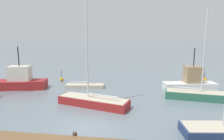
{
  "coord_description": "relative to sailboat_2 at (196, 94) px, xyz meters",
  "views": [
    {
      "loc": [
        3.41,
        -11.73,
        6.09
      ],
      "look_at": [
        0.0,
        13.78,
        1.76
      ],
      "focal_mm": 30.62,
      "sensor_mm": 36.0,
      "label": 1
    }
  ],
  "objects": [
    {
      "name": "ground_plane",
      "position": [
        -9.33,
        -7.72,
        -0.49
      ],
      "size": [
        600.0,
        600.0,
        0.0
      ],
      "primitive_type": "plane",
      "color": "slate"
    },
    {
      "name": "sailboat_2",
      "position": [
        0.0,
        0.0,
        0.0
      ],
      "size": [
        6.08,
        2.49,
        8.8
      ],
      "rotation": [
        0.0,
        0.0,
        -0.14
      ],
      "color": "#2D6B51",
      "rests_on": "ground_plane"
    },
    {
      "name": "sailboat_3",
      "position": [
        -12.3,
        2.98,
        -0.16
      ],
      "size": [
        4.86,
        1.91,
        7.25
      ],
      "rotation": [
        0.0,
        0.0,
        0.12
      ],
      "color": "#BCB29E",
      "rests_on": "ground_plane"
    },
    {
      "name": "sailboat_4",
      "position": [
        -9.83,
        -3.21,
        0.09
      ],
      "size": [
        6.81,
        3.47,
        12.33
      ],
      "rotation": [
        0.0,
        0.0,
        2.86
      ],
      "color": "maroon",
      "rests_on": "ground_plane"
    },
    {
      "name": "fishing_boat_0",
      "position": [
        0.56,
        4.1,
        0.42
      ],
      "size": [
        6.46,
        2.84,
        4.92
      ],
      "rotation": [
        0.0,
        0.0,
        0.17
      ],
      "color": "white",
      "rests_on": "ground_plane"
    },
    {
      "name": "fishing_boat_1",
      "position": [
        -20.11,
        1.34,
        0.48
      ],
      "size": [
        6.94,
        3.53,
        5.11
      ],
      "rotation": [
        0.0,
        0.0,
        0.23
      ],
      "color": "maroon",
      "rests_on": "ground_plane"
    },
    {
      "name": "channel_buoy_1",
      "position": [
        3.37,
        7.93,
        -0.16
      ],
      "size": [
        0.65,
        0.65,
        1.35
      ],
      "color": "orange",
      "rests_on": "ground_plane"
    },
    {
      "name": "channel_buoy_2",
      "position": [
        -16.56,
        5.97,
        -0.21
      ],
      "size": [
        0.52,
        0.52,
        1.49
      ],
      "color": "orange",
      "rests_on": "ground_plane"
    }
  ]
}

